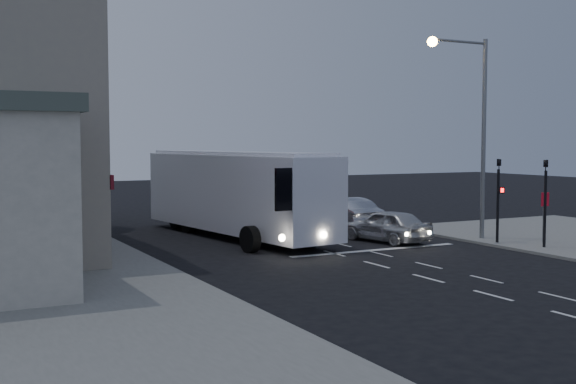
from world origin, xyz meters
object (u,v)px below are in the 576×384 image
traffic_signal_side (545,192)px  car_sedan_c (248,199)px  traffic_signal_main (499,190)px  car_sedan_b (282,207)px  car_suv (387,226)px  car_sedan_a (343,214)px  regulatory_sign (544,209)px  street_tree (63,142)px  tour_bus (236,191)px  car_extra (212,195)px  streetlight (473,115)px

traffic_signal_side → car_sedan_c: bearing=100.6°
traffic_signal_main → car_sedan_b: bearing=105.4°
car_suv → car_sedan_a: car_sedan_a is taller
regulatory_sign → street_tree: street_tree is taller
car_suv → car_sedan_c: car_sedan_c is taller
car_sedan_c → traffic_signal_main: 19.59m
traffic_signal_side → regulatory_sign: bearing=43.9°
tour_bus → traffic_signal_main: 11.91m
car_sedan_c → traffic_signal_main: (3.28, -19.25, 1.64)m
car_sedan_c → regulatory_sign: regulatory_sign is taller
tour_bus → street_tree: (-6.66, 6.62, 2.31)m
car_extra → streetlight: 23.73m
car_suv → traffic_signal_side: (4.46, -5.00, 1.67)m
car_sedan_a → car_sedan_c: bearing=-88.7°
car_sedan_a → car_sedan_c: car_sedan_a is taller
car_suv → street_tree: (-12.05, 11.22, 3.75)m
car_extra → regulatory_sign: regulatory_sign is taller
car_suv → car_sedan_c: size_ratio=0.78×
car_sedan_a → car_extra: (-0.66, 16.55, -0.09)m
car_suv → street_tree: bearing=-54.7°
car_suv → car_sedan_b: 10.45m
traffic_signal_main → car_sedan_c: bearing=99.7°
tour_bus → car_suv: tour_bus is taller
tour_bus → car_extra: bearing=64.9°
tour_bus → street_tree: street_tree is taller
car_extra → car_sedan_b: bearing=85.1°
car_sedan_a → streetlight: size_ratio=0.56×
traffic_signal_side → street_tree: size_ratio=0.66×
traffic_signal_side → regulatory_sign: 1.61m
streetlight → car_sedan_b: bearing=106.0°
streetlight → street_tree: streetlight is taller
tour_bus → regulatory_sign: bearing=-45.9°
car_extra → street_tree: street_tree is taller
car_sedan_b → street_tree: street_tree is taller
traffic_signal_main → street_tree: bearing=138.0°
streetlight → regulatory_sign: bearing=-51.3°
car_extra → car_sedan_a: bearing=87.1°
traffic_signal_main → regulatory_sign: size_ratio=1.86×
car_sedan_c → car_sedan_b: bearing=91.8°
car_suv → streetlight: streetlight is taller
traffic_signal_main → street_tree: street_tree is taller
regulatory_sign → car_sedan_a: bearing=118.7°
car_sedan_c → street_tree: size_ratio=0.90×
car_suv → traffic_signal_side: 6.90m
regulatory_sign → tour_bus: bearing=141.5°
traffic_signal_side → car_sedan_b: bearing=106.0°
car_sedan_a → traffic_signal_side: bearing=111.9°
car_sedan_b → streetlight: 13.48m
regulatory_sign → traffic_signal_main: bearing=149.2°
car_suv → car_sedan_c: 16.23m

